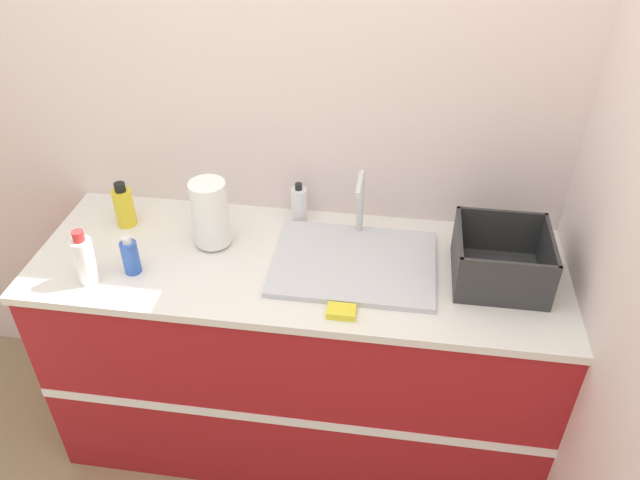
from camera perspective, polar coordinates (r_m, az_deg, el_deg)
wall_back at (r=2.25m, az=-0.53°, el=11.48°), size 4.23×0.06×2.60m
wall_right at (r=2.02m, az=25.42°, el=4.68°), size 0.06×2.64×2.60m
counter_cabinet at (r=2.47m, az=-1.65°, el=-10.22°), size 1.85×0.66×0.91m
sink at (r=2.14m, az=3.15°, el=-1.86°), size 0.55×0.42×0.27m
paper_towel_roll at (r=2.20m, az=-10.00°, el=2.38°), size 0.13×0.13×0.25m
dish_rack at (r=2.13m, az=16.18°, el=-1.97°), size 0.30×0.30×0.18m
bottle_white_spray at (r=2.16m, az=-20.71°, el=-1.68°), size 0.07×0.07×0.20m
bottle_blue at (r=2.17m, az=-16.94°, el=-1.44°), size 0.06×0.06×0.14m
bottle_yellow at (r=2.41m, az=-17.48°, el=2.94°), size 0.07×0.07×0.18m
soap_dispenser at (r=2.33m, az=-1.93°, el=3.30°), size 0.06×0.06×0.16m
sponge at (r=1.95m, az=1.97°, el=-6.55°), size 0.09×0.06×0.02m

